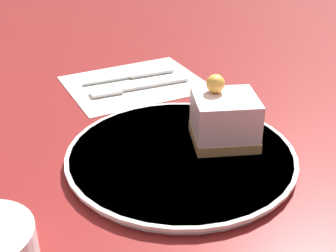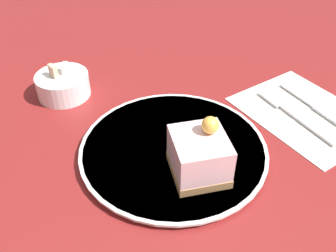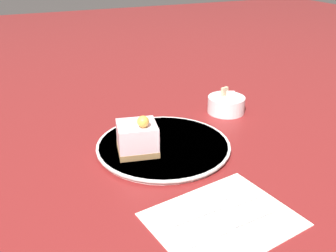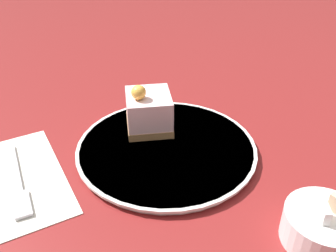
{
  "view_description": "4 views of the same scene",
  "coord_description": "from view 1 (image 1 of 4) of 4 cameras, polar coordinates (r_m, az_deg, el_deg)",
  "views": [
    {
      "loc": [
        -0.48,
        0.13,
        0.31
      ],
      "look_at": [
        -0.02,
        -0.01,
        0.05
      ],
      "focal_mm": 50.0,
      "sensor_mm": 36.0,
      "label": 1
    },
    {
      "loc": [
        -0.2,
        -0.4,
        0.39
      ],
      "look_at": [
        -0.03,
        -0.02,
        0.05
      ],
      "focal_mm": 40.0,
      "sensor_mm": 36.0,
      "label": 2
    },
    {
      "loc": [
        0.61,
        -0.29,
        0.38
      ],
      "look_at": [
        -0.04,
        -0.01,
        0.05
      ],
      "focal_mm": 40.0,
      "sensor_mm": 36.0,
      "label": 3
    },
    {
      "loc": [
        0.13,
        0.42,
        0.35
      ],
      "look_at": [
        -0.04,
        -0.04,
        0.04
      ],
      "focal_mm": 40.0,
      "sensor_mm": 36.0,
      "label": 4
    }
  ],
  "objects": [
    {
      "name": "knife",
      "position": [
        0.81,
        -3.71,
        6.21
      ],
      "size": [
        0.03,
        0.16,
        0.0
      ],
      "rotation": [
        0.0,
        0.0,
        0.1
      ],
      "color": "#B2B2B7",
      "rests_on": "napkin"
    },
    {
      "name": "fork",
      "position": [
        0.76,
        -4.44,
        4.63
      ],
      "size": [
        0.03,
        0.17,
        0.0
      ],
      "rotation": [
        0.0,
        0.0,
        0.1
      ],
      "color": "#B2B2B7",
      "rests_on": "napkin"
    },
    {
      "name": "ground_plane",
      "position": [
        0.59,
        -1.7,
        -3.31
      ],
      "size": [
        4.0,
        4.0,
        0.0
      ],
      "primitive_type": "plane",
      "color": "maroon"
    },
    {
      "name": "cake_slice",
      "position": [
        0.58,
        6.89,
        0.9
      ],
      "size": [
        0.09,
        0.09,
        0.08
      ],
      "rotation": [
        0.0,
        0.0,
        -0.19
      ],
      "color": "#9E7547",
      "rests_on": "plate"
    },
    {
      "name": "napkin",
      "position": [
        0.78,
        -4.05,
        5.21
      ],
      "size": [
        0.2,
        0.24,
        0.0
      ],
      "rotation": [
        0.0,
        0.0,
        0.16
      ],
      "color": "white",
      "rests_on": "ground_plane"
    },
    {
      "name": "plate",
      "position": [
        0.57,
        1.58,
        -3.65
      ],
      "size": [
        0.28,
        0.28,
        0.01
      ],
      "color": "silver",
      "rests_on": "ground_plane"
    }
  ]
}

